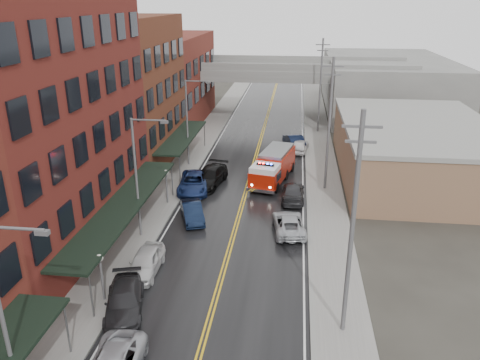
{
  "coord_description": "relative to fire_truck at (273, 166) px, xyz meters",
  "views": [
    {
      "loc": [
        4.23,
        -5.79,
        16.53
      ],
      "look_at": [
        0.04,
        28.75,
        3.0
      ],
      "focal_mm": 35.0,
      "sensor_mm": 36.0,
      "label": 1
    }
  ],
  "objects": [
    {
      "name": "road",
      "position": [
        -2.28,
        -6.52,
        -1.55
      ],
      "size": [
        11.0,
        160.0,
        0.02
      ],
      "primitive_type": "cube",
      "color": "black",
      "rests_on": "ground"
    },
    {
      "name": "sidewalk_left",
      "position": [
        -9.58,
        -6.52,
        -1.49
      ],
      "size": [
        3.0,
        160.0,
        0.15
      ],
      "primitive_type": "cube",
      "color": "slate",
      "rests_on": "ground"
    },
    {
      "name": "sidewalk_right",
      "position": [
        5.02,
        -6.52,
        -1.49
      ],
      "size": [
        3.0,
        160.0,
        0.15
      ],
      "primitive_type": "cube",
      "color": "slate",
      "rests_on": "ground"
    },
    {
      "name": "curb_left",
      "position": [
        -7.93,
        -6.52,
        -1.49
      ],
      "size": [
        0.3,
        160.0,
        0.15
      ],
      "primitive_type": "cube",
      "color": "gray",
      "rests_on": "ground"
    },
    {
      "name": "curb_right",
      "position": [
        3.37,
        -6.52,
        -1.49
      ],
      "size": [
        0.3,
        160.0,
        0.15
      ],
      "primitive_type": "cube",
      "color": "gray",
      "rests_on": "ground"
    },
    {
      "name": "brick_building_b",
      "position": [
        -15.58,
        -13.52,
        7.44
      ],
      "size": [
        9.0,
        20.0,
        18.0
      ],
      "primitive_type": "cube",
      "color": "maroon",
      "rests_on": "ground"
    },
    {
      "name": "brick_building_c",
      "position": [
        -15.58,
        3.98,
        5.94
      ],
      "size": [
        9.0,
        15.0,
        15.0
      ],
      "primitive_type": "cube",
      "color": "#5B2C1B",
      "rests_on": "ground"
    },
    {
      "name": "brick_building_far",
      "position": [
        -15.58,
        21.48,
        4.44
      ],
      "size": [
        9.0,
        20.0,
        12.0
      ],
      "primitive_type": "cube",
      "color": "maroon",
      "rests_on": "ground"
    },
    {
      "name": "tan_building",
      "position": [
        13.72,
        3.48,
        0.94
      ],
      "size": [
        14.0,
        22.0,
        5.0
      ],
      "primitive_type": "cube",
      "color": "#8D654C",
      "rests_on": "ground"
    },
    {
      "name": "right_far_block",
      "position": [
        15.72,
        33.48,
        2.44
      ],
      "size": [
        18.0,
        30.0,
        8.0
      ],
      "primitive_type": "cube",
      "color": "slate",
      "rests_on": "ground"
    },
    {
      "name": "awning_1",
      "position": [
        -9.77,
        -13.52,
        1.43
      ],
      "size": [
        2.6,
        18.0,
        3.09
      ],
      "color": "black",
      "rests_on": "ground"
    },
    {
      "name": "awning_2",
      "position": [
        -9.77,
        3.98,
        1.42
      ],
      "size": [
        2.6,
        13.0,
        3.09
      ],
      "color": "black",
      "rests_on": "ground"
    },
    {
      "name": "globe_lamp_1",
      "position": [
        -8.68,
        -20.52,
        0.75
      ],
      "size": [
        0.44,
        0.44,
        3.12
      ],
      "color": "#59595B",
      "rests_on": "ground"
    },
    {
      "name": "globe_lamp_2",
      "position": [
        -8.68,
        -6.52,
        0.75
      ],
      "size": [
        0.44,
        0.44,
        3.12
      ],
      "color": "#59595B",
      "rests_on": "ground"
    },
    {
      "name": "street_lamp_0",
      "position": [
        -8.83,
        -28.52,
        3.62
      ],
      "size": [
        2.64,
        0.22,
        9.0
      ],
      "color": "#59595B",
      "rests_on": "ground"
    },
    {
      "name": "street_lamp_1",
      "position": [
        -8.83,
        -12.52,
        3.62
      ],
      "size": [
        2.64,
        0.22,
        9.0
      ],
      "color": "#59595B",
      "rests_on": "ground"
    },
    {
      "name": "street_lamp_2",
      "position": [
        -8.83,
        3.48,
        3.62
      ],
      "size": [
        2.64,
        0.22,
        9.0
      ],
      "color": "#59595B",
      "rests_on": "ground"
    },
    {
      "name": "utility_pole_0",
      "position": [
        4.92,
        -21.52,
        4.74
      ],
      "size": [
        1.8,
        0.24,
        12.0
      ],
      "color": "#59595B",
      "rests_on": "ground"
    },
    {
      "name": "utility_pole_1",
      "position": [
        4.92,
        -1.52,
        4.74
      ],
      "size": [
        1.8,
        0.24,
        12.0
      ],
      "color": "#59595B",
      "rests_on": "ground"
    },
    {
      "name": "utility_pole_2",
      "position": [
        4.92,
        18.48,
        4.74
      ],
      "size": [
        1.8,
        0.24,
        12.0
      ],
      "color": "#59595B",
      "rests_on": "ground"
    },
    {
      "name": "overpass",
      "position": [
        -2.28,
        25.48,
        4.42
      ],
      "size": [
        40.0,
        10.0,
        7.5
      ],
      "color": "slate",
      "rests_on": "ground"
    },
    {
      "name": "fire_truck",
      "position": [
        0.0,
        0.0,
        0.0
      ],
      "size": [
        4.48,
        8.25,
        2.88
      ],
      "rotation": [
        0.0,
        0.0,
        -0.22
      ],
      "color": "#A21707",
      "rests_on": "ground"
    },
    {
      "name": "parked_car_left_3",
      "position": [
        -7.13,
        -21.31,
        -0.84
      ],
      "size": [
        3.24,
        5.31,
        1.44
      ],
      "primitive_type": "imported",
      "rotation": [
        0.0,
        0.0,
        0.26
      ],
      "color": "#242326",
      "rests_on": "ground"
    },
    {
      "name": "parked_car_left_4",
      "position": [
        -7.22,
        -17.2,
        -0.81
      ],
      "size": [
        1.82,
        4.43,
        1.5
      ],
      "primitive_type": "imported",
      "rotation": [
        0.0,
        0.0,
        0.01
      ],
      "color": "silver",
      "rests_on": "ground"
    },
    {
      "name": "parked_car_left_5",
      "position": [
        -5.88,
        -9.32,
        -0.85
      ],
      "size": [
        2.87,
        4.56,
        1.42
      ],
      "primitive_type": "imported",
      "rotation": [
        0.0,
        0.0,
        0.35
      ],
      "color": "black",
      "rests_on": "ground"
    },
    {
      "name": "parked_car_left_6",
      "position": [
        -7.04,
        -3.32,
        -0.76
      ],
      "size": [
        3.24,
        5.99,
        1.59
      ],
      "primitive_type": "imported",
      "rotation": [
        0.0,
        0.0,
        0.11
      ],
      "color": "navy",
      "rests_on": "ground"
    },
    {
      "name": "parked_car_left_7",
      "position": [
        -5.88,
        -1.72,
        -0.73
      ],
      "size": [
        3.27,
        6.03,
        1.66
      ],
      "primitive_type": "imported",
      "rotation": [
        0.0,
        0.0,
        -0.17
      ],
      "color": "black",
      "rests_on": "ground"
    },
    {
      "name": "parked_car_right_0",
      "position": [
        1.78,
        -10.4,
        -0.89
      ],
      "size": [
        2.89,
        5.12,
        1.35
      ],
      "primitive_type": "imported",
      "rotation": [
        0.0,
        0.0,
        3.28
      ],
      "color": "#ABAFB4",
      "rests_on": "ground"
    },
    {
      "name": "parked_car_right_1",
      "position": [
        2.0,
        -4.32,
        -0.85
      ],
      "size": [
        2.0,
        4.9,
        1.42
      ],
      "primitive_type": "imported",
      "rotation": [
        0.0,
        0.0,
        3.14
      ],
      "color": "#2B2B2D",
      "rests_on": "ground"
    },
    {
      "name": "parked_car_right_2",
      "position": [
        2.57,
        9.68,
        -0.82
      ],
      "size": [
        2.3,
        4.52,
        1.48
      ],
      "primitive_type": "imported",
      "rotation": [
        0.0,
        0.0,
        3.01
      ],
      "color": "white",
      "rests_on": "ground"
    },
    {
      "name": "parked_car_right_3",
      "position": [
        1.86,
        11.28,
        -0.75
      ],
      "size": [
        2.92,
        5.18,
        1.62
      ],
      "primitive_type": "imported",
      "rotation": [
        0.0,
        0.0,
        3.4
      ],
      "color": "black",
      "rests_on": "ground"
    }
  ]
}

